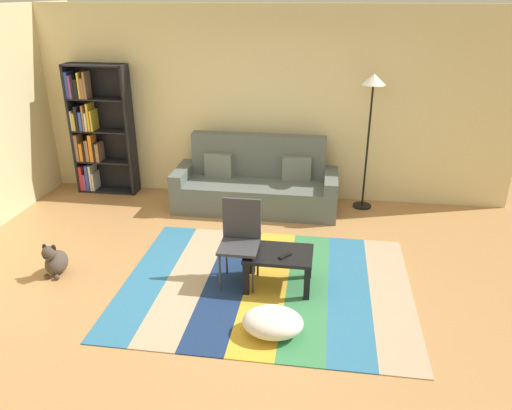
# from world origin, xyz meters

# --- Properties ---
(ground_plane) EXTENTS (14.00, 14.00, 0.00)m
(ground_plane) POSITION_xyz_m (0.00, 0.00, 0.00)
(ground_plane) COLOR #B27F4C
(back_wall) EXTENTS (6.80, 0.10, 2.70)m
(back_wall) POSITION_xyz_m (0.00, 2.55, 1.35)
(back_wall) COLOR beige
(back_wall) RESTS_ON ground_plane
(rug) EXTENTS (2.99, 2.36, 0.01)m
(rug) POSITION_xyz_m (0.29, 0.01, 0.01)
(rug) COLOR teal
(rug) RESTS_ON ground_plane
(couch) EXTENTS (2.26, 0.80, 1.00)m
(couch) POSITION_xyz_m (-0.12, 2.02, 0.34)
(couch) COLOR #59605B
(couch) RESTS_ON ground_plane
(bookshelf) EXTENTS (0.90, 0.28, 1.91)m
(bookshelf) POSITION_xyz_m (-2.57, 2.31, 0.94)
(bookshelf) COLOR black
(bookshelf) RESTS_ON ground_plane
(coffee_table) EXTENTS (0.69, 0.49, 0.39)m
(coffee_table) POSITION_xyz_m (0.41, 0.01, 0.32)
(coffee_table) COLOR black
(coffee_table) RESTS_ON rug
(pouf) EXTENTS (0.55, 0.43, 0.24)m
(pouf) POSITION_xyz_m (0.44, -0.78, 0.13)
(pouf) COLOR white
(pouf) RESTS_ON rug
(dog) EXTENTS (0.22, 0.35, 0.40)m
(dog) POSITION_xyz_m (-2.01, -0.10, 0.16)
(dog) COLOR #473D33
(dog) RESTS_ON ground_plane
(standing_lamp) EXTENTS (0.32, 0.32, 1.87)m
(standing_lamp) POSITION_xyz_m (1.38, 2.25, 1.56)
(standing_lamp) COLOR black
(standing_lamp) RESTS_ON ground_plane
(tv_remote) EXTENTS (0.13, 0.14, 0.02)m
(tv_remote) POSITION_xyz_m (0.48, -0.06, 0.41)
(tv_remote) COLOR black
(tv_remote) RESTS_ON coffee_table
(folding_chair) EXTENTS (0.40, 0.40, 0.90)m
(folding_chair) POSITION_xyz_m (0.00, 0.09, 0.53)
(folding_chair) COLOR #38383D
(folding_chair) RESTS_ON ground_plane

